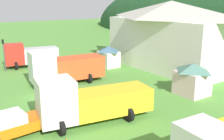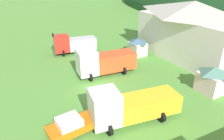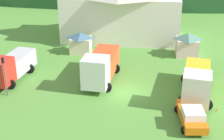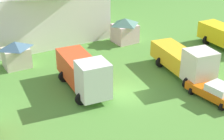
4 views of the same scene
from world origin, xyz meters
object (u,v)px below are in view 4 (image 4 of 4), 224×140
(heavy_rig_white, at_px, (84,72))
(service_pickup_orange, at_px, (215,92))
(heavy_rig_striped, at_px, (185,60))
(play_shed_cream, at_px, (16,54))
(traffic_cone_near_pickup, at_px, (214,82))
(depot_building, at_px, (36,6))
(play_shed_pink, at_px, (125,30))

(heavy_rig_white, distance_m, service_pickup_orange, 11.66)
(heavy_rig_white, height_order, heavy_rig_striped, heavy_rig_white)
(play_shed_cream, relative_size, heavy_rig_striped, 0.33)
(play_shed_cream, distance_m, traffic_cone_near_pickup, 20.38)
(depot_building, height_order, service_pickup_orange, depot_building)
(play_shed_pink, relative_size, service_pickup_orange, 0.62)
(heavy_rig_striped, relative_size, traffic_cone_near_pickup, 16.99)
(play_shed_cream, bearing_deg, service_pickup_orange, -51.19)
(service_pickup_orange, xyz_separation_m, traffic_cone_near_pickup, (2.67, 2.39, -0.83))
(play_shed_cream, bearing_deg, play_shed_pink, 1.58)
(play_shed_pink, height_order, service_pickup_orange, play_shed_pink)
(play_shed_cream, relative_size, play_shed_pink, 0.93)
(depot_building, height_order, play_shed_pink, depot_building)
(traffic_cone_near_pickup, bearing_deg, heavy_rig_striped, 123.81)
(play_shed_pink, relative_size, heavy_rig_striped, 0.35)
(heavy_rig_striped, distance_m, service_pickup_orange, 5.09)
(play_shed_pink, relative_size, traffic_cone_near_pickup, 6.02)
(service_pickup_orange, bearing_deg, heavy_rig_striped, 163.56)
(play_shed_pink, height_order, traffic_cone_near_pickup, play_shed_pink)
(depot_building, distance_m, traffic_cone_near_pickup, 22.93)
(heavy_rig_white, distance_m, heavy_rig_striped, 10.21)
(heavy_rig_white, height_order, service_pickup_orange, heavy_rig_white)
(play_shed_cream, relative_size, traffic_cone_near_pickup, 5.58)
(heavy_rig_striped, relative_size, service_pickup_orange, 1.74)
(play_shed_cream, xyz_separation_m, heavy_rig_striped, (13.64, -10.83, 0.24))
(play_shed_pink, distance_m, service_pickup_orange, 16.19)
(play_shed_pink, bearing_deg, heavy_rig_white, -139.47)
(depot_building, distance_m, play_shed_cream, 8.67)
(play_shed_cream, relative_size, service_pickup_orange, 0.57)
(depot_building, relative_size, heavy_rig_white, 2.21)
(play_shed_cream, height_order, heavy_rig_white, heavy_rig_white)
(depot_building, relative_size, heavy_rig_striped, 2.05)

